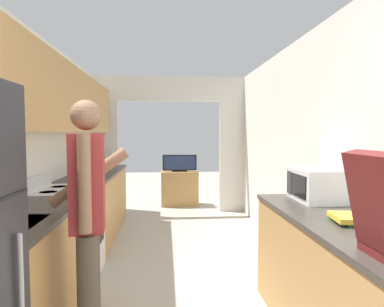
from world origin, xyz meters
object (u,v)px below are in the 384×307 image
at_px(person, 88,221).
at_px(book_stack, 351,219).
at_px(range_oven, 67,232).
at_px(microwave, 317,185).
at_px(tv_cabinet, 180,188).
at_px(television, 180,163).

bearing_deg(person, book_stack, -102.72).
relative_size(range_oven, person, 0.62).
xyz_separation_m(microwave, tv_cabinet, (-0.98, 4.16, -0.70)).
xyz_separation_m(person, microwave, (1.76, 0.53, 0.14)).
bearing_deg(microwave, television, 103.40).
bearing_deg(book_stack, person, 174.03).
bearing_deg(tv_cabinet, microwave, -76.73).
height_order(person, book_stack, person).
xyz_separation_m(person, tv_cabinet, (0.78, 4.69, -0.56)).
xyz_separation_m(person, book_stack, (1.67, -0.17, 0.03)).
bearing_deg(range_oven, microwave, -18.76).
height_order(tv_cabinet, television, television).
height_order(range_oven, tv_cabinet, range_oven).
distance_m(person, book_stack, 1.68).
height_order(person, tv_cabinet, person).
distance_m(person, tv_cabinet, 4.78).
bearing_deg(television, microwave, -76.60).
relative_size(range_oven, book_stack, 3.80).
height_order(microwave, book_stack, microwave).
xyz_separation_m(range_oven, tv_cabinet, (1.28, 3.39, -0.11)).
xyz_separation_m(book_stack, tv_cabinet, (-0.89, 4.86, -0.59)).
relative_size(person, book_stack, 6.11).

